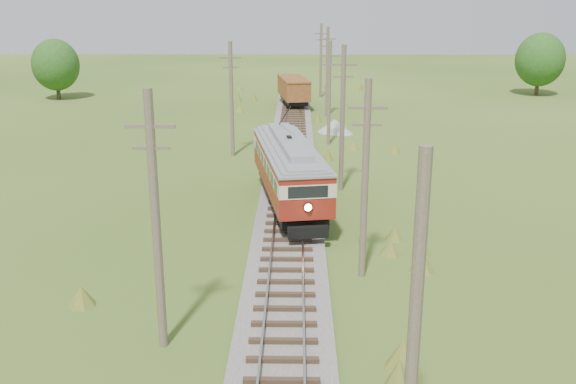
{
  "coord_description": "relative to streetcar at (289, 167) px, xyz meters",
  "views": [
    {
      "loc": [
        0.46,
        -7.85,
        11.72
      ],
      "look_at": [
        0.0,
        22.6,
        2.41
      ],
      "focal_mm": 40.0,
      "sensor_mm": 36.0,
      "label": 1
    }
  ],
  "objects": [
    {
      "name": "railbed_main",
      "position": [
        -0.0,
        7.07,
        -2.39
      ],
      "size": [
        3.6,
        96.0,
        0.57
      ],
      "color": "#605B54",
      "rests_on": "ground"
    },
    {
      "name": "streetcar",
      "position": [
        0.0,
        0.0,
        0.0
      ],
      "size": [
        4.73,
        12.24,
        5.53
      ],
      "rotation": [
        0.0,
        0.0,
        0.16
      ],
      "color": "black",
      "rests_on": "ground"
    },
    {
      "name": "gondola",
      "position": [
        -0.0,
        35.6,
        -0.59
      ],
      "size": [
        3.81,
        8.29,
        2.65
      ],
      "rotation": [
        0.0,
        0.0,
        0.16
      ],
      "color": "black",
      "rests_on": "ground"
    },
    {
      "name": "gravel_pile",
      "position": [
        3.91,
        22.07,
        -2.05
      ],
      "size": [
        3.15,
        3.34,
        1.15
      ],
      "color": "gray",
      "rests_on": "ground"
    },
    {
      "name": "utility_pole_r_1",
      "position": [
        3.1,
        -21.93,
        1.82
      ],
      "size": [
        0.3,
        0.3,
        8.8
      ],
      "color": "brown",
      "rests_on": "ground"
    },
    {
      "name": "utility_pole_r_2",
      "position": [
        3.3,
        -8.93,
        1.84
      ],
      "size": [
        1.6,
        0.3,
        8.6
      ],
      "color": "brown",
      "rests_on": "ground"
    },
    {
      "name": "utility_pole_r_3",
      "position": [
        3.2,
        4.07,
        2.04
      ],
      "size": [
        1.6,
        0.3,
        9.0
      ],
      "color": "brown",
      "rests_on": "ground"
    },
    {
      "name": "utility_pole_r_4",
      "position": [
        3.0,
        17.07,
        1.74
      ],
      "size": [
        1.6,
        0.3,
        8.4
      ],
      "color": "brown",
      "rests_on": "ground"
    },
    {
      "name": "utility_pole_r_5",
      "position": [
        3.4,
        30.07,
        1.99
      ],
      "size": [
        1.6,
        0.3,
        8.9
      ],
      "color": "brown",
      "rests_on": "ground"
    },
    {
      "name": "utility_pole_r_6",
      "position": [
        3.2,
        43.07,
        1.89
      ],
      "size": [
        1.6,
        0.3,
        8.7
      ],
      "color": "brown",
      "rests_on": "ground"
    },
    {
      "name": "utility_pole_l_a",
      "position": [
        -4.2,
        -14.93,
        2.04
      ],
      "size": [
        1.6,
        0.3,
        9.0
      ],
      "color": "brown",
      "rests_on": "ground"
    },
    {
      "name": "utility_pole_l_b",
      "position": [
        -4.5,
        13.07,
        1.84
      ],
      "size": [
        1.6,
        0.3,
        8.6
      ],
      "color": "brown",
      "rests_on": "ground"
    },
    {
      "name": "tree_mid_a",
      "position": [
        -28.0,
        41.07,
        1.44
      ],
      "size": [
        5.46,
        5.46,
        7.03
      ],
      "color": "#38281C",
      "rests_on": "ground"
    },
    {
      "name": "tree_mid_b",
      "position": [
        30.0,
        45.07,
        1.75
      ],
      "size": [
        5.88,
        5.88,
        7.57
      ],
      "color": "#38281C",
      "rests_on": "ground"
    }
  ]
}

